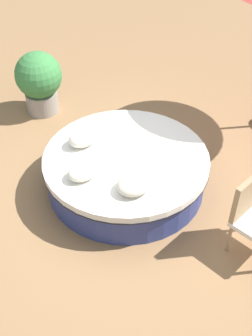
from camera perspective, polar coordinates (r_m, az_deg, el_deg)
name	(u,v)px	position (r m, az deg, el deg)	size (l,w,h in m)	color
ground_plane	(126,185)	(5.65, 0.00, -2.34)	(16.00, 16.00, 0.00)	olive
round_bed	(126,171)	(5.47, 0.00, -0.35)	(2.15, 2.15, 0.51)	navy
throw_pillow_0	(84,138)	(5.47, -5.82, 4.15)	(0.42, 0.30, 0.21)	silver
throw_pillow_1	(83,171)	(4.99, -5.85, -0.45)	(0.40, 0.30, 0.17)	silver
throw_pillow_2	(135,184)	(4.80, 1.18, -2.23)	(0.44, 0.36, 0.17)	beige
planter	(39,80)	(6.94, -11.80, 11.68)	(0.75, 0.75, 1.04)	gray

